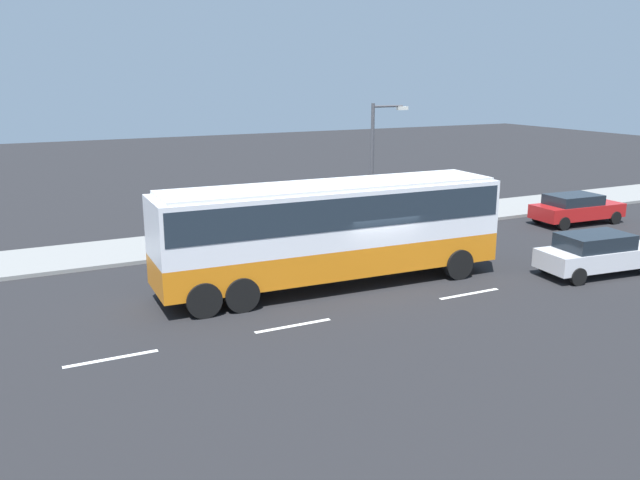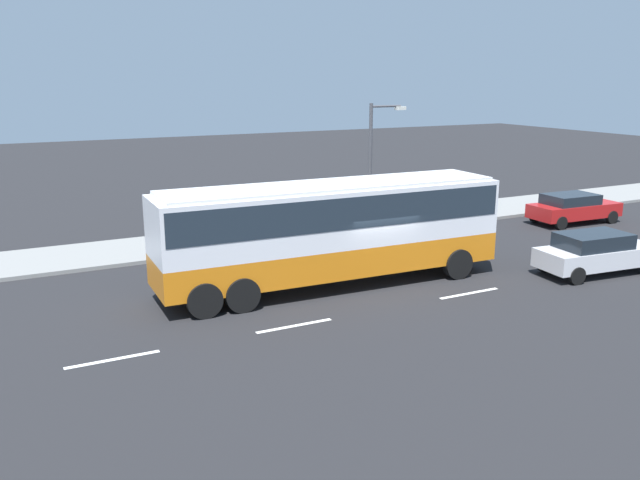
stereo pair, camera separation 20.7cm
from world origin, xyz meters
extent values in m
plane|color=black|center=(0.00, 0.00, 0.00)|extent=(120.00, 120.00, 0.00)
cube|color=gray|center=(0.00, 8.15, 0.07)|extent=(80.00, 4.00, 0.15)
cube|color=white|center=(-9.32, -2.42, 0.00)|extent=(2.40, 0.16, 0.01)
cube|color=white|center=(-4.15, -2.42, 0.00)|extent=(2.40, 0.16, 0.01)
cube|color=white|center=(2.33, -2.42, 0.00)|extent=(2.40, 0.16, 0.01)
cube|color=white|center=(8.18, -2.42, 0.00)|extent=(2.40, 0.16, 0.01)
cube|color=white|center=(10.71, -2.42, 0.00)|extent=(2.40, 0.16, 0.01)
cube|color=orange|center=(-1.37, 0.47, 1.05)|extent=(12.20, 2.94, 1.00)
cube|color=silver|center=(-1.37, 0.47, 2.51)|extent=(12.20, 2.94, 1.92)
cube|color=#1E2833|center=(-1.37, 0.47, 2.79)|extent=(11.96, 2.97, 1.05)
cube|color=#1E2833|center=(4.64, 0.26, 2.61)|extent=(0.20, 2.33, 1.53)
cube|color=silver|center=(-1.37, 0.47, 3.53)|extent=(11.71, 2.78, 0.12)
cylinder|color=black|center=(3.13, 1.53, 0.55)|extent=(1.11, 0.34, 1.10)
cylinder|color=black|center=(3.04, -0.90, 0.55)|extent=(1.11, 0.34, 1.10)
cylinder|color=black|center=(-4.99, 1.81, 0.55)|extent=(1.11, 0.34, 1.10)
cylinder|color=black|center=(-5.07, -0.62, 0.55)|extent=(1.11, 0.34, 1.10)
cylinder|color=black|center=(-6.19, 1.85, 0.55)|extent=(1.11, 0.34, 1.10)
cylinder|color=black|center=(-6.27, -0.58, 0.55)|extent=(1.11, 0.34, 1.10)
cube|color=#B21919|center=(14.07, 3.86, 0.65)|extent=(4.67, 2.06, 0.67)
cube|color=black|center=(13.77, 3.87, 1.23)|extent=(2.60, 1.81, 0.49)
cylinder|color=black|center=(15.76, 4.64, 0.32)|extent=(0.65, 0.23, 0.64)
cylinder|color=black|center=(15.67, 2.90, 0.32)|extent=(0.65, 0.23, 0.64)
cylinder|color=black|center=(12.48, 4.81, 0.32)|extent=(0.65, 0.23, 0.64)
cylinder|color=black|center=(12.39, 3.07, 0.32)|extent=(0.65, 0.23, 0.64)
cube|color=silver|center=(8.03, -2.72, 0.66)|extent=(4.77, 2.15, 0.68)
cube|color=black|center=(7.77, -2.69, 1.27)|extent=(2.68, 1.81, 0.54)
cylinder|color=black|center=(9.77, -2.07, 0.32)|extent=(0.66, 0.26, 0.64)
cylinder|color=black|center=(6.46, -1.75, 0.32)|extent=(0.66, 0.26, 0.64)
cylinder|color=black|center=(6.30, -3.37, 0.32)|extent=(0.66, 0.26, 0.64)
cylinder|color=#38334C|center=(-1.16, 8.55, 0.55)|extent=(0.14, 0.14, 0.81)
cylinder|color=#38334C|center=(-1.06, 8.42, 0.55)|extent=(0.14, 0.14, 0.81)
cylinder|color=beige|center=(-1.11, 8.48, 1.26)|extent=(0.32, 0.32, 0.60)
sphere|color=brown|center=(-1.11, 8.48, 1.67)|extent=(0.22, 0.22, 0.22)
cylinder|color=brown|center=(2.38, 7.55, 0.52)|extent=(0.14, 0.14, 0.75)
cylinder|color=brown|center=(2.48, 7.42, 0.52)|extent=(0.14, 0.14, 0.75)
cylinder|color=#338C4C|center=(2.43, 7.49, 1.18)|extent=(0.32, 0.32, 0.56)
sphere|color=#9E7051|center=(2.43, 7.49, 1.56)|extent=(0.20, 0.20, 0.20)
cylinder|color=#47474C|center=(3.94, 6.69, 3.04)|extent=(0.16, 0.16, 5.77)
cylinder|color=#47474C|center=(4.72, 6.69, 5.77)|extent=(1.55, 0.10, 0.10)
cube|color=silver|center=(5.49, 6.69, 5.67)|extent=(0.50, 0.24, 0.16)
camera|label=1|loc=(-11.59, -18.97, 7.11)|focal=37.06mm
camera|label=2|loc=(-11.77, -18.87, 7.11)|focal=37.06mm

